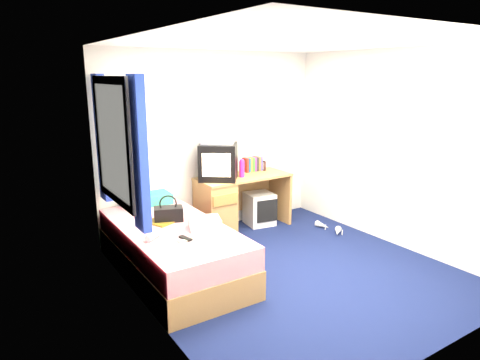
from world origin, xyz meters
TOP-DOWN VIEW (x-y plane):
  - ground at (0.00, 0.00)m, footprint 3.40×3.40m
  - room_shell at (0.00, 0.00)m, footprint 3.40×3.40m
  - bed at (-1.10, 0.65)m, footprint 1.01×2.00m
  - pillow at (-1.02, 1.56)m, footprint 0.57×0.38m
  - desk at (0.03, 1.44)m, footprint 1.30×0.55m
  - storage_cube at (0.59, 1.43)m, footprint 0.42×0.42m
  - crt_tv at (-0.07, 1.44)m, footprint 0.64×0.64m
  - vcr at (-0.07, 1.44)m, footprint 0.51×0.49m
  - book_row at (0.58, 1.60)m, footprint 0.27×0.13m
  - picture_frame at (0.74, 1.56)m, footprint 0.03×0.12m
  - pink_water_bottle at (0.25, 1.38)m, footprint 0.08×0.08m
  - aerosol_can at (0.14, 1.51)m, footprint 0.06×0.06m
  - handbag at (-1.06, 0.83)m, footprint 0.35×0.27m
  - towel at (-0.83, 0.42)m, footprint 0.39×0.36m
  - magazine at (-1.16, 0.83)m, footprint 0.30×0.34m
  - water_bottle at (-1.40, 0.42)m, footprint 0.20×0.18m
  - colour_swatch_fan at (-1.12, 0.20)m, footprint 0.22×0.07m
  - remote_control at (-1.14, 0.24)m, footprint 0.08×0.17m
  - window_assembly at (-1.55, 0.90)m, footprint 0.11×1.42m
  - white_heels at (1.23, 0.66)m, footprint 0.23×0.51m

SIDE VIEW (x-z plane):
  - ground at x=0.00m, z-range 0.00..0.00m
  - white_heels at x=1.23m, z-range -0.01..0.09m
  - storage_cube at x=0.59m, z-range 0.00..0.46m
  - bed at x=-1.10m, z-range 0.00..0.54m
  - desk at x=0.03m, z-range 0.03..0.78m
  - colour_swatch_fan at x=-1.12m, z-range 0.54..0.55m
  - magazine at x=-1.16m, z-range 0.54..0.55m
  - remote_control at x=-1.14m, z-range 0.54..0.56m
  - water_bottle at x=-1.40m, z-range 0.54..0.61m
  - towel at x=-0.83m, z-range 0.54..0.65m
  - pillow at x=-1.02m, z-range 0.54..0.66m
  - handbag at x=-1.06m, z-range 0.48..0.77m
  - picture_frame at x=0.74m, z-range 0.75..0.89m
  - aerosol_can at x=0.14m, z-range 0.75..0.93m
  - book_row at x=0.58m, z-range 0.75..0.95m
  - pink_water_bottle at x=0.25m, z-range 0.75..0.97m
  - crt_tv at x=-0.07m, z-range 0.75..1.22m
  - vcr at x=-0.07m, z-range 1.22..1.30m
  - window_assembly at x=-1.55m, z-range 0.72..2.12m
  - room_shell at x=0.00m, z-range -0.25..3.15m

